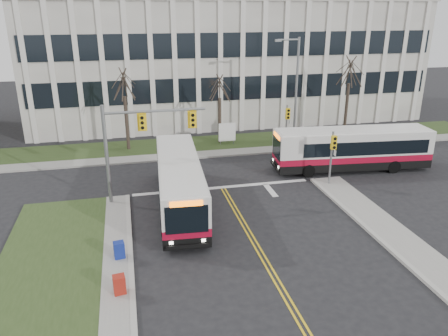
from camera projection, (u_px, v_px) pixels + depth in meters
ground at (258, 249)px, 22.02m from camera, size 120.00×120.00×0.00m
sidewalk_cross at (262, 150)px, 36.94m from camera, size 44.00×1.60×0.14m
building_lawn at (253, 141)px, 39.51m from camera, size 44.00×5.00×0.12m
office_building at (223, 60)px, 48.43m from camera, size 40.00×16.00×12.00m
mast_arm_signal at (134, 136)px, 25.93m from camera, size 6.11×0.38×6.20m
signal_pole_near at (332, 151)px, 28.97m from camera, size 0.34×0.39×3.80m
signal_pole_far at (287, 120)px, 36.74m from camera, size 0.34×0.39×3.80m
streetlight at (295, 86)px, 36.72m from camera, size 2.15×0.25×9.20m
directory_sign at (227, 132)px, 38.15m from camera, size 1.50×0.12×2.00m
tree_left at (124, 85)px, 35.33m from camera, size 1.80×1.80×7.70m
tree_mid at (220, 89)px, 37.40m from camera, size 1.80×1.80×6.82m
tree_right at (350, 73)px, 39.36m from camera, size 1.80×1.80×8.25m
bus_main at (179, 184)px, 26.17m from camera, size 3.12×11.28×2.97m
bus_cross at (352, 150)px, 32.29m from camera, size 11.63×3.54×3.05m
newspaper_box_blue at (119, 251)px, 20.91m from camera, size 0.56×0.51×0.95m
newspaper_box_red at (119, 286)px, 18.30m from camera, size 0.55×0.51×0.95m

